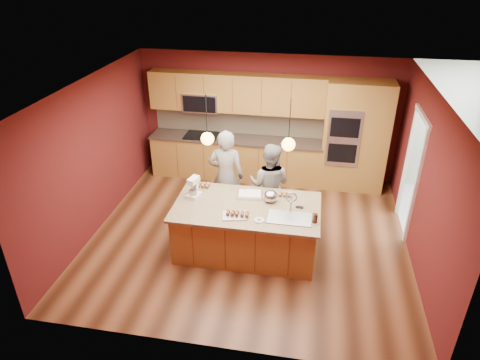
% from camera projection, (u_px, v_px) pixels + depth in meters
% --- Properties ---
extents(floor, '(5.50, 5.50, 0.00)m').
position_uv_depth(floor, '(249.00, 235.00, 7.68)').
color(floor, '#422212').
rests_on(floor, ground).
extents(ceiling, '(5.50, 5.50, 0.00)m').
position_uv_depth(ceiling, '(250.00, 88.00, 6.40)').
color(ceiling, white).
rests_on(ceiling, ground).
extents(wall_back, '(5.50, 0.00, 5.50)m').
position_uv_depth(wall_back, '(268.00, 117.00, 9.21)').
color(wall_back, '#541616').
rests_on(wall_back, ground).
extents(wall_front, '(5.50, 0.00, 5.50)m').
position_uv_depth(wall_front, '(215.00, 265.00, 4.87)').
color(wall_front, '#541616').
rests_on(wall_front, ground).
extents(wall_left, '(0.00, 5.00, 5.00)m').
position_uv_depth(wall_left, '(94.00, 156.00, 7.47)').
color(wall_left, '#541616').
rests_on(wall_left, ground).
extents(wall_right, '(0.00, 5.00, 5.00)m').
position_uv_depth(wall_right, '(425.00, 182.00, 6.61)').
color(wall_right, '#541616').
rests_on(wall_right, ground).
extents(cabinet_run, '(3.74, 0.64, 2.30)m').
position_uv_depth(cabinet_run, '(235.00, 135.00, 9.27)').
color(cabinet_run, olive).
rests_on(cabinet_run, floor).
extents(oven_column, '(1.30, 0.62, 2.30)m').
position_uv_depth(oven_column, '(355.00, 137.00, 8.75)').
color(oven_column, olive).
rests_on(oven_column, floor).
extents(doorway_trim, '(0.08, 1.11, 2.20)m').
position_uv_depth(doorway_trim, '(411.00, 176.00, 7.45)').
color(doorway_trim, white).
rests_on(doorway_trim, wall_right).
extents(pendant_left, '(0.20, 0.20, 0.80)m').
position_uv_depth(pendant_left, '(207.00, 138.00, 6.47)').
color(pendant_left, black).
rests_on(pendant_left, ceiling).
extents(pendant_right, '(0.20, 0.20, 0.80)m').
position_uv_depth(pendant_right, '(288.00, 144.00, 6.28)').
color(pendant_right, black).
rests_on(pendant_right, ceiling).
extents(island, '(2.36, 1.33, 1.25)m').
position_uv_depth(island, '(247.00, 228.00, 7.10)').
color(island, olive).
rests_on(island, floor).
extents(person_left, '(0.66, 0.44, 1.78)m').
position_uv_depth(person_left, '(226.00, 176.00, 7.77)').
color(person_left, black).
rests_on(person_left, floor).
extents(person_right, '(0.85, 0.70, 1.59)m').
position_uv_depth(person_right, '(269.00, 185.00, 7.69)').
color(person_right, slate).
rests_on(person_right, floor).
extents(stand_mixer, '(0.24, 0.29, 0.35)m').
position_uv_depth(stand_mixer, '(194.00, 188.00, 7.11)').
color(stand_mixer, white).
rests_on(stand_mixer, island).
extents(sheet_cake, '(0.46, 0.37, 0.05)m').
position_uv_depth(sheet_cake, '(250.00, 194.00, 7.19)').
color(sheet_cake, silver).
rests_on(sheet_cake, island).
extents(cooling_rack, '(0.43, 0.34, 0.02)m').
position_uv_depth(cooling_rack, '(235.00, 216.00, 6.64)').
color(cooling_rack, silver).
rests_on(cooling_rack, island).
extents(mixing_bowl, '(0.24, 0.24, 0.20)m').
position_uv_depth(mixing_bowl, '(271.00, 196.00, 6.99)').
color(mixing_bowl, '#B1B2B8').
rests_on(mixing_bowl, island).
extents(plate, '(0.16, 0.16, 0.01)m').
position_uv_depth(plate, '(259.00, 220.00, 6.53)').
color(plate, silver).
rests_on(plate, island).
extents(tumbler, '(0.07, 0.07, 0.15)m').
position_uv_depth(tumbler, '(315.00, 218.00, 6.46)').
color(tumbler, black).
rests_on(tumbler, island).
extents(phone, '(0.13, 0.07, 0.01)m').
position_uv_depth(phone, '(300.00, 207.00, 6.86)').
color(phone, black).
rests_on(phone, island).
extents(cupcakes_left, '(0.32, 0.16, 0.07)m').
position_uv_depth(cupcakes_left, '(201.00, 185.00, 7.46)').
color(cupcakes_left, '#B17C49').
rests_on(cupcakes_left, island).
extents(cupcakes_rack, '(0.37, 0.15, 0.07)m').
position_uv_depth(cupcakes_rack, '(238.00, 213.00, 6.63)').
color(cupcakes_rack, '#B17C49').
rests_on(cupcakes_rack, island).
extents(cupcakes_right, '(0.22, 0.14, 0.06)m').
position_uv_depth(cupcakes_right, '(285.00, 194.00, 7.18)').
color(cupcakes_right, '#B17C49').
rests_on(cupcakes_right, island).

